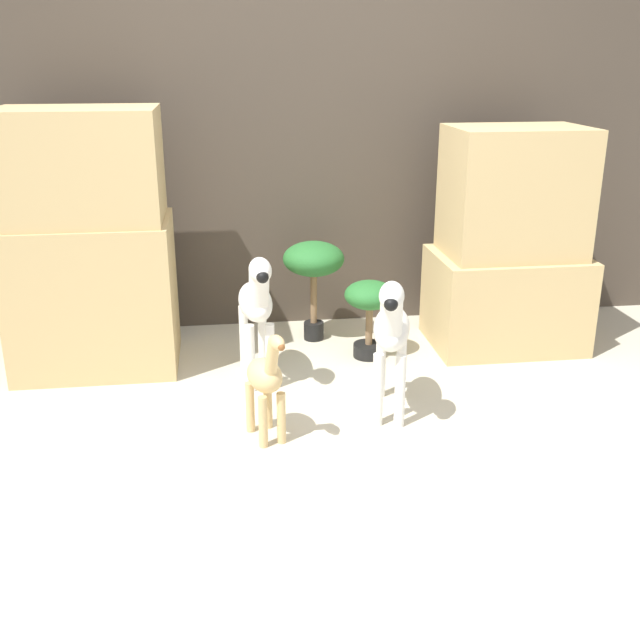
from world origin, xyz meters
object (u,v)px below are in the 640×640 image
Objects in this scene: zebra_right at (391,331)px; potted_palm_front at (370,304)px; giraffe_figurine at (266,380)px; potted_palm_back at (314,263)px; zebra_left at (256,304)px.

potted_palm_front is (0.05, 0.73, -0.12)m from zebra_right.
giraffe_figurine is 1.22× the size of potted_palm_front.
giraffe_figurine is 0.90× the size of potted_palm_back.
potted_palm_back is at bearing 130.75° from potted_palm_front.
zebra_right is 0.75m from zebra_left.
zebra_right reaches higher than giraffe_figurine.
zebra_left is at bearing -122.41° from potted_palm_back.
giraffe_figurine is at bearing -89.77° from zebra_left.
zebra_right is at bearing -38.78° from zebra_left.
potted_palm_back is at bearing 102.04° from zebra_right.
zebra_left is 1.34× the size of giraffe_figurine.
potted_palm_front is 0.74× the size of potted_palm_back.
zebra_left is 1.62× the size of potted_palm_front.
zebra_left is at bearing 141.22° from zebra_right.
zebra_left reaches higher than giraffe_figurine.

